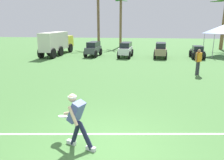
{
  "coord_description": "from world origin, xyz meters",
  "views": [
    {
      "loc": [
        0.78,
        -4.94,
        3.13
      ],
      "look_at": [
        -0.17,
        3.37,
        0.9
      ],
      "focal_mm": 35.0,
      "sensor_mm": 36.0,
      "label": 1
    }
  ],
  "objects": [
    {
      "name": "palm_tree_far_left",
      "position": [
        -4.08,
        22.48,
        3.88
      ],
      "size": [
        3.04,
        3.07,
        6.6
      ],
      "color": "brown",
      "rests_on": "ground_plane"
    },
    {
      "name": "field_line_paint",
      "position": [
        0.0,
        0.68,
        0.0
      ],
      "size": [
        27.46,
        3.3,
        0.01
      ],
      "primitive_type": "cube",
      "rotation": [
        0.0,
        0.0,
        0.12
      ],
      "color": "white",
      "rests_on": "ground_plane"
    },
    {
      "name": "parked_car_slot_a",
      "position": [
        -3.31,
        15.29,
        0.72
      ],
      "size": [
        1.38,
        2.49,
        1.34
      ],
      "color": "#474C51",
      "rests_on": "ground_plane"
    },
    {
      "name": "parked_car_slot_d",
      "position": [
        6.1,
        15.17,
        0.56
      ],
      "size": [
        1.24,
        2.26,
        1.1
      ],
      "color": "black",
      "rests_on": "ground_plane"
    },
    {
      "name": "box_truck",
      "position": [
        -7.0,
        15.75,
        1.23
      ],
      "size": [
        1.71,
        5.97,
        2.2
      ],
      "color": "yellow",
      "rests_on": "ground_plane"
    },
    {
      "name": "frisbee_in_flight",
      "position": [
        -1.18,
        0.4,
        0.62
      ],
      "size": [
        0.34,
        0.34,
        0.09
      ],
      "color": "white"
    },
    {
      "name": "palm_tree_right_of_centre",
      "position": [
        10.59,
        22.21,
        3.37
      ],
      "size": [
        3.21,
        3.49,
        5.71
      ],
      "color": "brown",
      "rests_on": "ground_plane"
    },
    {
      "name": "ground_plane",
      "position": [
        0.0,
        0.0,
        0.0
      ],
      "size": [
        80.0,
        80.0,
        0.0
      ],
      "primitive_type": "plane",
      "color": "#437238"
    },
    {
      "name": "teammate_near_sideline",
      "position": [
        4.46,
        8.54,
        0.94
      ],
      "size": [
        0.44,
        0.36,
        1.56
      ],
      "color": "#33333D",
      "rests_on": "ground_plane"
    },
    {
      "name": "parked_car_slot_c",
      "position": [
        2.88,
        15.08,
        0.72
      ],
      "size": [
        1.38,
        2.49,
        1.34
      ],
      "color": "#998466",
      "rests_on": "ground_plane"
    },
    {
      "name": "palm_tree_left_of_centre",
      "position": [
        -1.43,
        23.79,
        3.72
      ],
      "size": [
        3.29,
        2.99,
        6.17
      ],
      "color": "brown",
      "rests_on": "ground_plane"
    },
    {
      "name": "parked_car_slot_b",
      "position": [
        -0.25,
        15.06,
        0.72
      ],
      "size": [
        1.4,
        2.49,
        1.34
      ],
      "color": "silver",
      "rests_on": "ground_plane"
    },
    {
      "name": "frisbee_thrower",
      "position": [
        -0.67,
        -0.02,
        0.8
      ],
      "size": [
        0.99,
        0.71,
        1.41
      ],
      "color": "#191E38",
      "rests_on": "ground_plane"
    }
  ]
}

